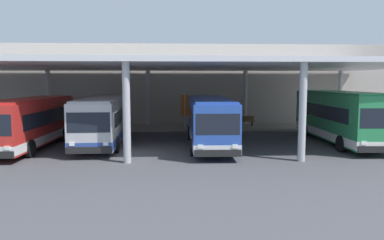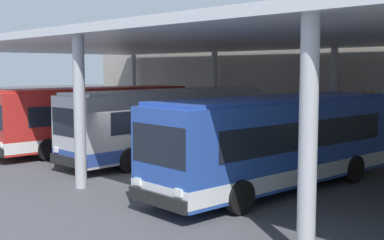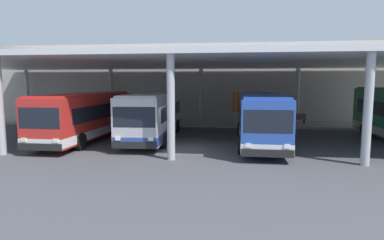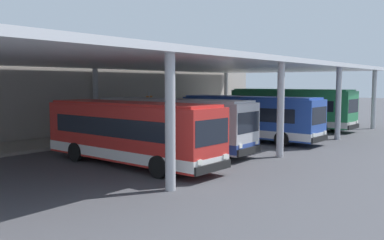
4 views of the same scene
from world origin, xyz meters
TOP-DOWN VIEW (x-y plane):
  - ground_plane at (0.00, 0.00)m, footprint 200.00×200.00m
  - platform_kerb at (0.00, 11.75)m, footprint 42.00×4.50m
  - station_building_facade at (0.00, 15.00)m, footprint 48.00×1.60m
  - canopy_shelter at (0.00, 5.50)m, footprint 40.00×17.00m
  - bus_nearest_bay at (-6.77, 2.42)m, footprint 2.89×10.58m
  - bus_second_bay at (-2.34, 3.46)m, footprint 3.00×10.62m
  - bus_middle_bay at (4.79, 2.31)m, footprint 2.84×10.57m
  - bench_waiting at (8.88, 11.82)m, footprint 1.80×0.45m
  - trash_bin at (5.12, 11.40)m, footprint 0.52×0.52m
  - banner_sign at (3.40, 10.94)m, footprint 0.70×0.12m

SIDE VIEW (x-z plane):
  - ground_plane at x=0.00m, z-range 0.00..0.00m
  - platform_kerb at x=0.00m, z-range 0.00..0.18m
  - bench_waiting at x=8.88m, z-range 0.20..1.12m
  - trash_bin at x=5.12m, z-range 0.19..1.17m
  - bus_nearest_bay at x=-6.77m, z-range 0.07..3.24m
  - bus_second_bay at x=-2.34m, z-range 0.07..3.24m
  - bus_middle_bay at x=4.79m, z-range 0.07..3.24m
  - banner_sign at x=3.40m, z-range 0.38..3.58m
  - station_building_facade at x=0.00m, z-range 0.00..7.84m
  - canopy_shelter at x=0.00m, z-range 2.52..8.07m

